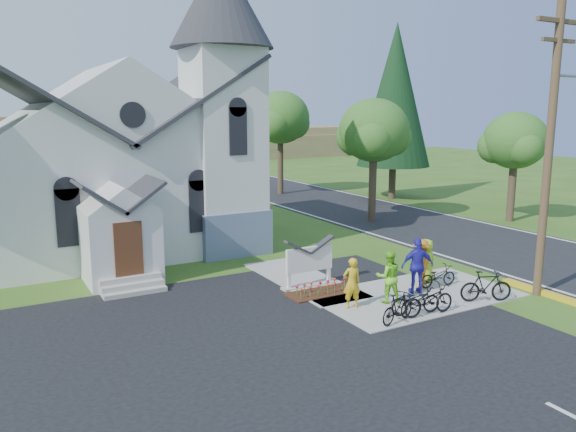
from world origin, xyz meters
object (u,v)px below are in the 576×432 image
cyclist_3 (421,264)px  bike_4 (438,276)px  cyclist_2 (417,266)px  bike_3 (486,286)px  church_sign (309,260)px  cyclist_1 (389,277)px  cyclist_4 (426,261)px  bike_0 (416,300)px  cyclist_0 (352,283)px  bike_2 (429,300)px  utility_pole (551,140)px  bike_1 (398,308)px

cyclist_3 → bike_4: size_ratio=1.18×
cyclist_2 → bike_3: 2.34m
church_sign → bike_4: (4.01, -2.42, -0.58)m
cyclist_1 → cyclist_4: 2.81m
church_sign → cyclist_1: cyclist_1 is taller
bike_0 → cyclist_2: 2.21m
cyclist_0 → bike_2: (1.71, -1.74, -0.34)m
cyclist_4 → bike_2: bearing=45.9°
cyclist_3 → bike_4: 0.87m
utility_pole → bike_0: size_ratio=5.85×
cyclist_2 → church_sign: bearing=-20.8°
cyclist_0 → bike_4: cyclist_0 is taller
cyclist_3 → cyclist_4: (0.66, 0.41, -0.07)m
cyclist_4 → cyclist_0: bearing=9.4°
cyclist_0 → cyclist_2: (2.87, 0.08, 0.15)m
bike_1 → cyclist_3: size_ratio=0.86×
cyclist_0 → bike_3: size_ratio=0.94×
bike_2 → cyclist_4: bearing=-39.1°
cyclist_2 → cyclist_0: bearing=22.9°
church_sign → bike_0: (1.38, -4.14, -0.53)m
cyclist_0 → cyclist_4: (4.00, 0.83, -0.01)m
bike_0 → cyclist_3: cyclist_3 is taller
cyclist_3 → cyclist_0: bearing=-15.6°
utility_pole → bike_1: 7.84m
bike_3 → cyclist_3: bearing=47.7°
cyclist_4 → bike_4: (0.03, -0.59, -0.43)m
utility_pole → bike_1: (-6.13, 0.30, -4.89)m
utility_pole → bike_3: size_ratio=5.65×
bike_1 → cyclist_4: (3.54, 2.57, 0.36)m
utility_pole → cyclist_0: utility_pole is taller
utility_pole → cyclist_1: size_ratio=5.63×
cyclist_1 → cyclist_3: 2.06m
bike_2 → bike_3: bearing=-87.3°
cyclist_2 → bike_4: bearing=-150.9°
utility_pole → cyclist_2: (-3.72, 2.12, -4.37)m
cyclist_2 → bike_4: size_ratio=1.29×
cyclist_2 → utility_pole: bearing=171.6°
bike_0 → cyclist_3: bearing=-34.6°
cyclist_1 → church_sign: bearing=-40.1°
cyclist_0 → cyclist_1: (1.37, -0.18, 0.05)m
bike_2 → bike_4: (2.32, 1.98, -0.09)m
bike_1 → cyclist_2: (2.41, 1.82, 0.52)m
utility_pole → cyclist_1: utility_pole is taller
cyclist_2 → cyclist_4: 1.36m
bike_4 → bike_0: bearing=128.0°
bike_1 → bike_2: bearing=-105.6°
utility_pole → cyclist_4: utility_pole is taller
bike_0 → bike_3: (2.86, -0.26, 0.08)m
bike_0 → cyclist_4: size_ratio=1.03×
bike_4 → church_sign: bearing=63.6°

